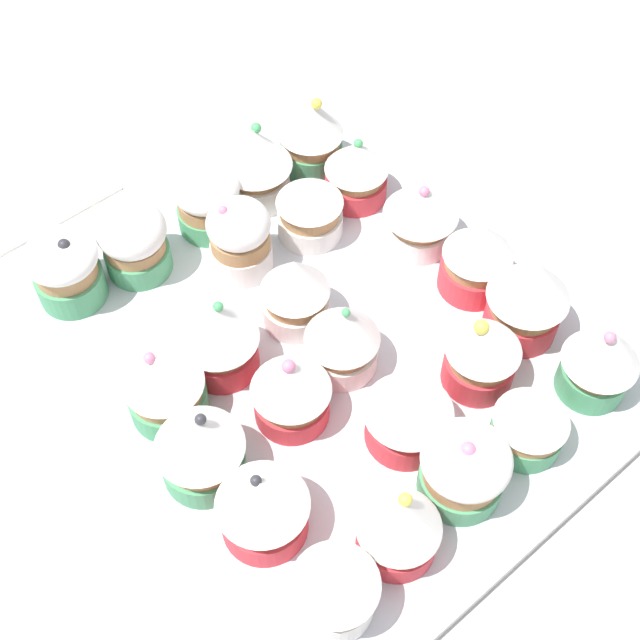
% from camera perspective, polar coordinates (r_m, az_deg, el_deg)
% --- Properties ---
extents(ground_plane, '(1.80, 1.80, 0.03)m').
position_cam_1_polar(ground_plane, '(0.72, 0.00, -2.68)').
color(ground_plane, beige).
extents(baking_tray, '(0.45, 0.39, 0.01)m').
position_cam_1_polar(baking_tray, '(0.70, 0.00, -1.73)').
color(baking_tray, silver).
rests_on(baking_tray, ground_plane).
extents(cupcake_0, '(0.06, 0.06, 0.08)m').
position_cam_1_polar(cupcake_0, '(0.67, 18.15, -2.48)').
color(cupcake_0, '#4C9E6B').
rests_on(cupcake_0, baking_tray).
extents(cupcake_1, '(0.07, 0.07, 0.08)m').
position_cam_1_polar(cupcake_1, '(0.68, 13.64, 1.55)').
color(cupcake_1, '#D1333D').
rests_on(cupcake_1, baking_tray).
extents(cupcake_2, '(0.06, 0.06, 0.07)m').
position_cam_1_polar(cupcake_2, '(0.71, 10.40, 4.15)').
color(cupcake_2, '#D1333D').
rests_on(cupcake_2, baking_tray).
extents(cupcake_3, '(0.06, 0.06, 0.07)m').
position_cam_1_polar(cupcake_3, '(0.74, 6.71, 6.98)').
color(cupcake_3, white).
rests_on(cupcake_3, baking_tray).
extents(cupcake_4, '(0.06, 0.06, 0.07)m').
position_cam_1_polar(cupcake_4, '(0.77, 2.44, 9.91)').
color(cupcake_4, '#D1333D').
rests_on(cupcake_4, baking_tray).
extents(cupcake_5, '(0.06, 0.06, 0.08)m').
position_cam_1_polar(cupcake_5, '(0.80, -0.60, 12.31)').
color(cupcake_5, '#4C9E6B').
rests_on(cupcake_5, baking_tray).
extents(cupcake_6, '(0.06, 0.06, 0.06)m').
position_cam_1_polar(cupcake_6, '(0.64, 13.84, -6.54)').
color(cupcake_6, '#4C9E6B').
rests_on(cupcake_6, baking_tray).
extents(cupcake_7, '(0.06, 0.06, 0.07)m').
position_cam_1_polar(cupcake_7, '(0.66, 10.73, -2.16)').
color(cupcake_7, '#D1333D').
rests_on(cupcake_7, baking_tray).
extents(cupcake_8, '(0.06, 0.06, 0.07)m').
position_cam_1_polar(cupcake_8, '(0.74, -0.69, 7.59)').
color(cupcake_8, white).
rests_on(cupcake_8, baking_tray).
extents(cupcake_9, '(0.07, 0.07, 0.08)m').
position_cam_1_polar(cupcake_9, '(0.77, -4.31, 10.37)').
color(cupcake_9, white).
rests_on(cupcake_9, baking_tray).
extents(cupcake_10, '(0.06, 0.06, 0.07)m').
position_cam_1_polar(cupcake_10, '(0.61, 9.53, -9.66)').
color(cupcake_10, '#4C9E6B').
rests_on(cupcake_10, baking_tray).
extents(cupcake_11, '(0.07, 0.07, 0.06)m').
position_cam_1_polar(cupcake_11, '(0.62, 5.86, -6.16)').
color(cupcake_11, '#D1333D').
rests_on(cupcake_11, baking_tray).
extents(cupcake_12, '(0.06, 0.06, 0.07)m').
position_cam_1_polar(cupcake_12, '(0.65, 1.45, -1.13)').
color(cupcake_12, white).
rests_on(cupcake_12, baking_tray).
extents(cupcake_13, '(0.06, 0.06, 0.07)m').
position_cam_1_polar(cupcake_13, '(0.68, -1.39, 2.14)').
color(cupcake_13, white).
rests_on(cupcake_13, baking_tray).
extents(cupcake_14, '(0.05, 0.05, 0.08)m').
position_cam_1_polar(cupcake_14, '(0.71, -5.62, 5.31)').
color(cupcake_14, white).
rests_on(cupcake_14, baking_tray).
extents(cupcake_15, '(0.06, 0.06, 0.06)m').
position_cam_1_polar(cupcake_15, '(0.76, -7.48, 7.91)').
color(cupcake_15, '#4C9E6B').
rests_on(cupcake_15, baking_tray).
extents(cupcake_16, '(0.06, 0.06, 0.07)m').
position_cam_1_polar(cupcake_16, '(0.58, 5.29, -13.35)').
color(cupcake_16, '#D1333D').
rests_on(cupcake_16, baking_tray).
extents(cupcake_17, '(0.06, 0.06, 0.07)m').
position_cam_1_polar(cupcake_17, '(0.63, -1.94, -4.60)').
color(cupcake_17, '#D1333D').
rests_on(cupcake_17, baking_tray).
extents(cupcake_18, '(0.06, 0.06, 0.08)m').
position_cam_1_polar(cupcake_18, '(0.65, -6.76, -1.06)').
color(cupcake_18, '#D1333D').
rests_on(cupcake_18, baking_tray).
extents(cupcake_19, '(0.06, 0.06, 0.07)m').
position_cam_1_polar(cupcake_19, '(0.73, -12.26, 5.19)').
color(cupcake_19, '#4C9E6B').
rests_on(cupcake_19, baking_tray).
extents(cupcake_20, '(0.06, 0.06, 0.07)m').
position_cam_1_polar(cupcake_20, '(0.56, 1.02, -17.27)').
color(cupcake_20, white).
rests_on(cupcake_20, baking_tray).
extents(cupcake_21, '(0.06, 0.06, 0.07)m').
position_cam_1_polar(cupcake_21, '(0.59, -3.83, -12.14)').
color(cupcake_21, '#D1333D').
rests_on(cupcake_21, baking_tray).
extents(cupcake_22, '(0.06, 0.06, 0.07)m').
position_cam_1_polar(cupcake_22, '(0.61, -7.98, -8.36)').
color(cupcake_22, '#4C9E6B').
rests_on(cupcake_22, baking_tray).
extents(cupcake_23, '(0.06, 0.06, 0.07)m').
position_cam_1_polar(cupcake_23, '(0.64, -10.30, -4.25)').
color(cupcake_23, '#4C9E6B').
rests_on(cupcake_23, baking_tray).
extents(cupcake_24, '(0.06, 0.06, 0.07)m').
position_cam_1_polar(cupcake_24, '(0.72, -16.55, 3.32)').
color(cupcake_24, '#4C9E6B').
rests_on(cupcake_24, baking_tray).
extents(napkin, '(0.13, 0.14, 0.01)m').
position_cam_1_polar(napkin, '(0.87, -19.20, 8.39)').
color(napkin, white).
rests_on(napkin, ground_plane).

